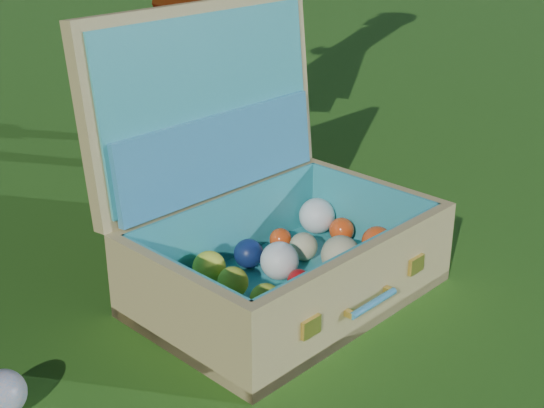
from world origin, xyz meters
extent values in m
plane|color=#215114|center=(0.00, 0.00, 0.00)|extent=(60.00, 60.00, 0.00)
sphere|color=#4581B5|center=(-0.50, -0.13, 0.04)|extent=(0.08, 0.08, 0.08)
cube|color=tan|center=(0.07, 0.02, 0.01)|extent=(0.70, 0.59, 0.02)
cube|color=tan|center=(0.14, -0.16, 0.09)|extent=(0.56, 0.24, 0.18)
cube|color=tan|center=(0.00, 0.19, 0.09)|extent=(0.56, 0.24, 0.18)
cube|color=tan|center=(-0.19, -0.09, 0.09)|extent=(0.15, 0.34, 0.18)
cube|color=tan|center=(0.34, 0.12, 0.09)|extent=(0.15, 0.34, 0.18)
cube|color=teal|center=(0.07, 0.02, 0.02)|extent=(0.65, 0.54, 0.01)
cube|color=teal|center=(0.14, -0.15, 0.10)|extent=(0.52, 0.21, 0.16)
cube|color=teal|center=(0.01, 0.18, 0.10)|extent=(0.52, 0.21, 0.16)
cube|color=teal|center=(-0.18, -0.09, 0.10)|extent=(0.14, 0.33, 0.16)
cube|color=teal|center=(0.33, 0.12, 0.10)|extent=(0.14, 0.33, 0.16)
cube|color=tan|center=(-0.02, 0.24, 0.38)|extent=(0.58, 0.29, 0.40)
cube|color=teal|center=(-0.01, 0.22, 0.38)|extent=(0.53, 0.25, 0.35)
cube|color=teal|center=(0.00, 0.20, 0.27)|extent=(0.51, 0.23, 0.17)
cube|color=#F2C659|center=(0.00, -0.23, 0.09)|extent=(0.04, 0.02, 0.03)
cube|color=#F2C659|center=(0.30, -0.11, 0.09)|extent=(0.04, 0.02, 0.03)
cylinder|color=teal|center=(0.15, -0.19, 0.07)|extent=(0.13, 0.06, 0.01)
cube|color=#F2C659|center=(0.10, -0.20, 0.07)|extent=(0.02, 0.02, 0.01)
cube|color=#F2C659|center=(0.21, -0.16, 0.07)|extent=(0.02, 0.02, 0.01)
sphere|color=red|center=(-0.09, -0.20, 0.05)|extent=(0.04, 0.04, 0.04)
sphere|color=yellow|center=(0.02, -0.14, 0.06)|extent=(0.07, 0.07, 0.07)
sphere|color=gold|center=(0.12, -0.09, 0.06)|extent=(0.07, 0.07, 0.07)
sphere|color=#101F51|center=(0.23, -0.07, 0.06)|extent=(0.07, 0.07, 0.07)
sphere|color=yellow|center=(0.32, -0.02, 0.06)|extent=(0.06, 0.06, 0.06)
sphere|color=gold|center=(-0.11, -0.10, 0.06)|extent=(0.06, 0.06, 0.06)
sphere|color=yellow|center=(-0.01, -0.07, 0.06)|extent=(0.06, 0.06, 0.06)
sphere|color=red|center=(0.08, -0.02, 0.05)|extent=(0.05, 0.05, 0.05)
sphere|color=beige|center=(0.20, 0.02, 0.07)|extent=(0.08, 0.08, 0.08)
sphere|color=#FD4915|center=(0.31, 0.06, 0.06)|extent=(0.07, 0.07, 0.07)
sphere|color=yellow|center=(-0.15, -0.04, 0.06)|extent=(0.07, 0.07, 0.07)
sphere|color=yellow|center=(-0.05, 0.02, 0.06)|extent=(0.06, 0.06, 0.06)
sphere|color=white|center=(0.07, 0.05, 0.07)|extent=(0.08, 0.08, 0.08)
sphere|color=beige|center=(0.15, 0.11, 0.06)|extent=(0.06, 0.06, 0.06)
sphere|color=#FD4915|center=(0.27, 0.15, 0.06)|extent=(0.06, 0.06, 0.06)
sphere|color=white|center=(-0.18, 0.04, 0.05)|extent=(0.05, 0.05, 0.05)
sphere|color=yellow|center=(-0.07, 0.09, 0.06)|extent=(0.07, 0.07, 0.07)
sphere|color=#101F51|center=(0.03, 0.12, 0.06)|extent=(0.06, 0.06, 0.06)
sphere|color=#FD4915|center=(0.13, 0.17, 0.05)|extent=(0.05, 0.05, 0.05)
sphere|color=white|center=(0.24, 0.22, 0.07)|extent=(0.08, 0.08, 0.08)
camera|label=1|loc=(-0.51, -1.22, 0.80)|focal=50.00mm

